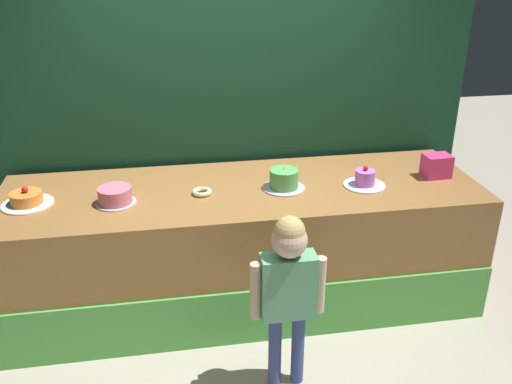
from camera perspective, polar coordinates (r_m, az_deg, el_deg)
The scene contains 10 objects.
ground_plane at distance 4.05m, azimuth -0.15°, elevation -15.03°, with size 12.00×12.00×0.00m, color #BCB29E.
stage_platform at distance 4.21m, azimuth -1.36°, elevation -5.54°, with size 3.47×1.09×0.95m.
curtain_backdrop at distance 4.42m, azimuth -2.72°, elevation 10.18°, with size 3.89×0.08×2.98m, color #19472D.
child_figure at distance 3.28m, azimuth 3.34°, elevation -9.10°, with size 0.45×0.21×1.18m.
pink_box at distance 4.38m, azimuth 18.08°, elevation 2.58°, with size 0.20×0.15×0.17m, color #E63982.
donut at distance 3.91m, azimuth -5.59°, elevation 0.00°, with size 0.14×0.14×0.03m, color beige.
cake_far_left at distance 4.04m, azimuth -22.54°, elevation -0.69°, with size 0.34×0.34×0.13m.
cake_center_left at distance 3.86m, azimuth -14.30°, elevation -0.40°, with size 0.28×0.28×0.12m.
cake_center_right at distance 3.97m, azimuth 2.89°, elevation 1.26°, with size 0.31×0.31×0.18m.
cake_far_right at distance 4.09m, azimuth 11.13°, elevation 1.26°, with size 0.31×0.31×0.16m.
Camera 1 is at (-0.51, -3.09, 2.57)m, focal length 38.87 mm.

